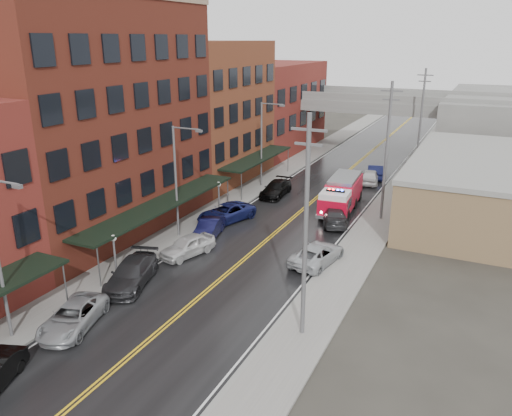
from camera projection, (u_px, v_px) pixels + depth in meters
The scene contains 31 objects.
road at pixel (284, 225), 42.89m from camera, with size 11.00×160.00×0.02m, color black.
sidewalk_left at pixel (211, 213), 45.83m from camera, with size 3.00×160.00×0.15m, color slate.
sidewalk_right at pixel (369, 239), 39.91m from camera, with size 3.00×160.00×0.15m, color slate.
curb_left at pixel (227, 215), 45.16m from camera, with size 0.30×160.00×0.15m, color gray.
curb_right at pixel (348, 235), 40.58m from camera, with size 0.30×160.00×0.15m, color gray.
brick_building_b at pixel (97, 122), 39.39m from camera, with size 9.00×20.00×18.00m, color #4E1E14.
brick_building_c at pixel (210, 113), 54.83m from camera, with size 9.00×15.00×15.00m, color brown.
brick_building_far at pixel (273, 107), 70.28m from camera, with size 9.00×20.00×12.00m, color maroon.
tan_building at pixel (495, 190), 44.15m from camera, with size 14.00×22.00×5.00m, color #856748.
awning_1 at pixel (162, 204), 38.98m from camera, with size 2.60×18.00×3.09m.
awning_2 at pixel (258, 158), 53.94m from camera, with size 2.60×13.00×3.09m.
globe_lamp_1 at pixel (114, 246), 32.77m from camera, with size 0.44×0.44×3.12m.
globe_lamp_2 at pixel (219, 191), 44.74m from camera, with size 0.44×0.44×3.12m.
street_lamp_0 at pixel (0, 250), 25.07m from camera, with size 2.64×0.22×9.00m.
street_lamp_1 at pixel (178, 175), 38.74m from camera, with size 2.64×0.22×9.00m.
street_lamp_2 at pixel (264, 139), 52.42m from camera, with size 2.64×0.22×9.00m.
utility_pole_0 at pixel (306, 226), 25.11m from camera, with size 1.80×0.24×12.00m.
utility_pole_1 at pixel (387, 150), 42.21m from camera, with size 1.80×0.24×12.00m.
utility_pole_2 at pixel (421, 118), 59.30m from camera, with size 1.80×0.24×12.00m.
overpass at pixel (374, 109), 68.31m from camera, with size 40.00×10.00×7.50m.
fire_truck at pixel (341, 194), 46.25m from camera, with size 3.74×8.29×2.97m.
parked_car_left_2 at pixel (73, 317), 27.58m from camera, with size 2.29×4.97×1.38m, color gray.
parked_car_left_3 at pixel (132, 273), 32.39m from camera, with size 2.26×5.55×1.61m, color #252527.
parked_car_left_4 at pixel (188, 246), 36.79m from camera, with size 1.80×4.48×1.52m, color silver.
parked_car_left_5 at pixel (209, 229), 40.20m from camera, with size 1.54×4.43×1.46m, color black.
parked_car_left_6 at pixel (226, 213), 43.65m from camera, with size 2.55×5.54×1.54m, color #151A4F.
parked_car_left_7 at pixel (276, 189), 50.72m from camera, with size 2.09×5.14×1.49m, color black.
parked_car_right_0 at pixel (317, 254), 35.49m from camera, with size 2.39×5.19×1.44m, color #A9ADB1.
parked_car_right_1 at pixel (335, 216), 43.06m from camera, with size 2.07×5.10×1.48m, color #2A2B2D.
parked_car_right_2 at pixel (370, 176), 55.03m from camera, with size 1.88×4.67×1.59m, color silver.
parked_car_right_3 at pixel (375, 171), 57.15m from camera, with size 1.67×4.78×1.58m, color black.
Camera 1 is at (14.99, -7.27, 15.32)m, focal length 35.00 mm.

